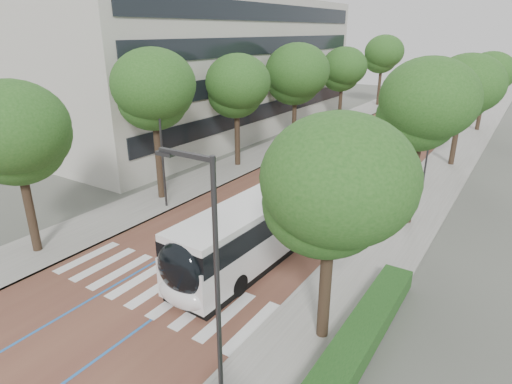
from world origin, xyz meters
TOP-DOWN VIEW (x-y plane):
  - ground at (0.00, 0.00)m, footprint 160.00×160.00m
  - road at (0.00, 40.00)m, footprint 11.00×140.00m
  - sidewalk_left at (-7.50, 40.00)m, footprint 4.00×140.00m
  - sidewalk_right at (7.50, 40.00)m, footprint 4.00×140.00m
  - kerb_left at (-5.60, 40.00)m, footprint 0.20×140.00m
  - kerb_right at (5.60, 40.00)m, footprint 0.20×140.00m
  - zebra_crossing at (0.20, 1.00)m, footprint 10.55×3.60m
  - lane_line_left at (-1.60, 40.00)m, footprint 0.12×126.00m
  - lane_line_right at (1.60, 40.00)m, footprint 0.12×126.00m
  - office_building at (-19.47, 28.00)m, footprint 18.11×40.00m
  - hedge at (9.10, 0.00)m, footprint 1.20×14.00m
  - streetlight_near at (6.62, -3.00)m, footprint 1.82×0.20m
  - streetlight_far at (6.62, 22.00)m, footprint 1.82×0.20m
  - lamp_post_left at (-6.10, 8.00)m, footprint 0.14×0.14m
  - trees_left at (-7.50, 26.76)m, footprint 6.25×60.38m
  - trees_right at (7.70, 22.63)m, footprint 5.61×47.11m
  - lead_bus at (2.57, 8.65)m, footprint 3.11×18.47m
  - bus_queued_0 at (2.32, 24.28)m, footprint 2.91×12.47m
  - bus_queued_1 at (2.64, 37.58)m, footprint 2.89×12.47m
  - bus_queued_2 at (2.78, 50.34)m, footprint 3.18×12.51m

SIDE VIEW (x-z plane):
  - ground at x=0.00m, z-range 0.00..0.00m
  - road at x=0.00m, z-range 0.00..0.02m
  - lane_line_left at x=-1.60m, z-range 0.02..0.03m
  - lane_line_right at x=1.60m, z-range 0.02..0.03m
  - zebra_crossing at x=0.20m, z-range 0.02..0.03m
  - sidewalk_left at x=-7.50m, z-range 0.00..0.12m
  - sidewalk_right at x=7.50m, z-range 0.00..0.12m
  - kerb_left at x=-5.60m, z-range -0.01..0.13m
  - kerb_right at x=5.60m, z-range -0.01..0.13m
  - hedge at x=9.10m, z-range 0.12..0.92m
  - bus_queued_0 at x=2.32m, z-range 0.02..3.22m
  - bus_queued_1 at x=2.64m, z-range 0.02..3.22m
  - bus_queued_2 at x=2.78m, z-range 0.02..3.22m
  - lead_bus at x=2.57m, z-range 0.03..3.23m
  - lamp_post_left at x=-6.10m, z-range 0.12..8.12m
  - streetlight_near at x=6.62m, z-range 0.82..8.82m
  - streetlight_far at x=6.62m, z-range 0.82..8.82m
  - trees_right at x=7.70m, z-range 1.66..10.67m
  - trees_left at x=-7.50m, z-range 1.73..11.37m
  - office_building at x=-19.47m, z-range 0.00..14.00m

